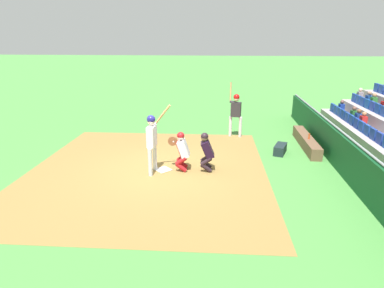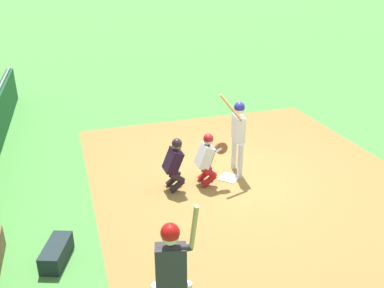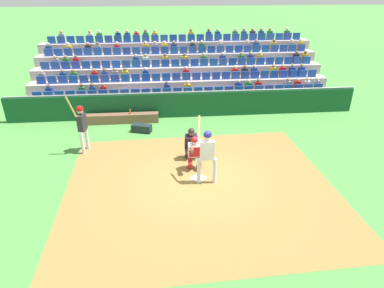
% 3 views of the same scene
% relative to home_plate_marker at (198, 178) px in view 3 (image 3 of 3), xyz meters
% --- Properties ---
extents(ground_plane, '(160.00, 160.00, 0.00)m').
position_rel_home_plate_marker_xyz_m(ground_plane, '(0.00, 0.00, -0.02)').
color(ground_plane, '#488C3E').
extents(infield_dirt_patch, '(8.86, 7.95, 0.01)m').
position_rel_home_plate_marker_xyz_m(infield_dirt_patch, '(0.00, 0.50, -0.01)').
color(infield_dirt_patch, olive).
rests_on(infield_dirt_patch, ground_plane).
extents(home_plate_marker, '(0.62, 0.62, 0.02)m').
position_rel_home_plate_marker_xyz_m(home_plate_marker, '(0.00, 0.00, 0.00)').
color(home_plate_marker, white).
rests_on(home_plate_marker, infield_dirt_patch).
extents(batter_at_plate, '(0.66, 0.72, 2.19)m').
position_rel_home_plate_marker_xyz_m(batter_at_plate, '(-0.23, 0.28, 1.17)').
color(batter_at_plate, silver).
rests_on(batter_at_plate, ground_plane).
extents(catcher_crouching, '(0.47, 0.72, 1.31)m').
position_rel_home_plate_marker_xyz_m(catcher_crouching, '(0.08, -0.61, 0.71)').
color(catcher_crouching, '#A9171C').
rests_on(catcher_crouching, ground_plane).
extents(home_plate_umpire, '(0.48, 0.48, 1.29)m').
position_rel_home_plate_marker_xyz_m(home_plate_umpire, '(0.12, -1.41, 0.69)').
color(home_plate_umpire, black).
rests_on(home_plate_umpire, ground_plane).
extents(dugout_wall, '(16.79, 0.24, 1.27)m').
position_rel_home_plate_marker_xyz_m(dugout_wall, '(0.00, -5.76, 0.59)').
color(dugout_wall, '#104421').
rests_on(dugout_wall, ground_plane).
extents(dugout_bench, '(3.37, 0.40, 0.44)m').
position_rel_home_plate_marker_xyz_m(dugout_bench, '(3.00, -5.21, 0.20)').
color(dugout_bench, brown).
rests_on(dugout_bench, ground_plane).
extents(water_bottle_on_bench, '(0.07, 0.07, 0.21)m').
position_rel_home_plate_marker_xyz_m(water_bottle_on_bench, '(2.61, -5.20, 0.53)').
color(water_bottle_on_bench, '#D35225').
rests_on(water_bottle_on_bench, dugout_bench).
extents(equipment_duffel_bag, '(0.93, 0.61, 0.34)m').
position_rel_home_plate_marker_xyz_m(equipment_duffel_bag, '(2.06, -4.06, 0.16)').
color(equipment_duffel_bag, '#1A282A').
rests_on(equipment_duffel_bag, ground_plane).
extents(on_deck_batter, '(0.55, 0.59, 2.34)m').
position_rel_home_plate_marker_xyz_m(on_deck_batter, '(4.17, -2.42, 1.16)').
color(on_deck_batter, silver).
rests_on(on_deck_batter, ground_plane).
extents(bleacher_stand, '(16.40, 4.98, 3.35)m').
position_rel_home_plate_marker_xyz_m(bleacher_stand, '(-0.01, -10.24, 0.99)').
color(bleacher_stand, '#A69898').
rests_on(bleacher_stand, ground_plane).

